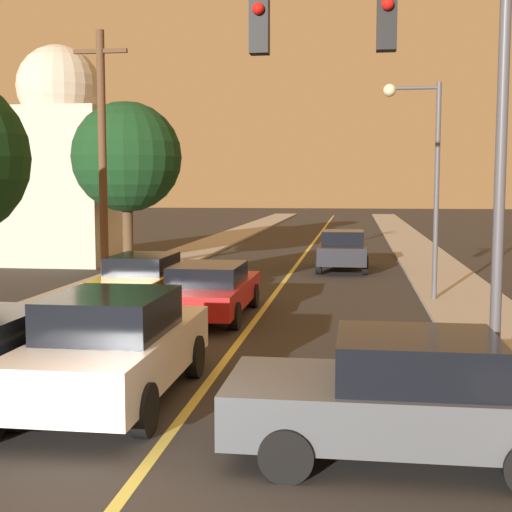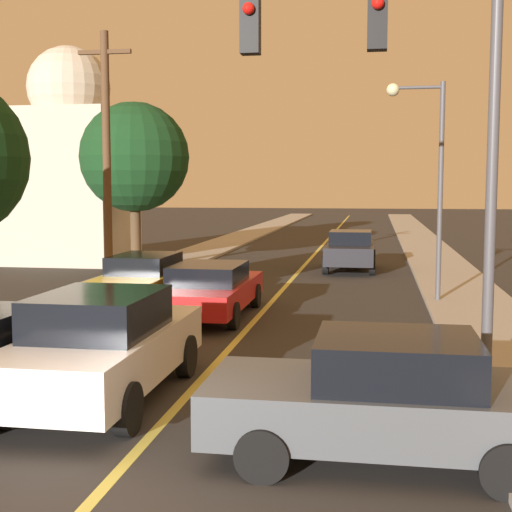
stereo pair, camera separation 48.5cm
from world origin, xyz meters
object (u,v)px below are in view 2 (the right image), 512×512
at_px(car_far_oncoming, 350,250).
at_px(domed_building_left, 71,164).
at_px(tree_left_far, 134,158).
at_px(car_crossing_right, 385,397).
at_px(traffic_signal_mast, 402,89).
at_px(utility_pole_left, 107,159).
at_px(car_near_lane_second, 210,289).
at_px(streetlamp_right, 426,159).
at_px(car_near_lane_front, 103,345).
at_px(car_outer_lane_second, 147,281).

relative_size(car_far_oncoming, domed_building_left, 0.47).
bearing_deg(domed_building_left, tree_left_far, -36.44).
xyz_separation_m(car_crossing_right, traffic_signal_mast, (0.23, 3.35, 4.11)).
relative_size(car_crossing_right, utility_pole_left, 0.56).
relative_size(car_near_lane_second, car_far_oncoming, 1.15).
xyz_separation_m(streetlamp_right, domed_building_left, (-14.50, 8.86, 0.17)).
relative_size(utility_pole_left, tree_left_far, 1.19).
bearing_deg(streetlamp_right, car_far_oncoming, 107.16).
height_order(car_near_lane_front, streetlamp_right, streetlamp_right).
xyz_separation_m(car_near_lane_second, utility_pole_left, (-3.73, 2.66, 3.40)).
height_order(car_near_lane_front, car_crossing_right, car_near_lane_front).
height_order(car_crossing_right, tree_left_far, tree_left_far).
height_order(car_far_oncoming, car_crossing_right, car_far_oncoming).
height_order(streetlamp_right, domed_building_left, domed_building_left).
bearing_deg(domed_building_left, car_far_oncoming, -6.08).
relative_size(car_crossing_right, domed_building_left, 0.46).
relative_size(car_near_lane_second, car_outer_lane_second, 1.04).
height_order(car_crossing_right, streetlamp_right, streetlamp_right).
bearing_deg(car_crossing_right, utility_pole_left, 34.68).
xyz_separation_m(car_near_lane_second, domed_building_left, (-8.99, 11.94, 3.54)).
bearing_deg(traffic_signal_mast, utility_pole_left, 135.04).
relative_size(streetlamp_right, utility_pole_left, 0.79).
distance_m(car_near_lane_front, tree_left_far, 17.42).
distance_m(traffic_signal_mast, tree_left_far, 17.52).
xyz_separation_m(car_far_oncoming, streetlamp_right, (2.34, -7.57, 3.27)).
bearing_deg(car_far_oncoming, car_outer_lane_second, 62.92).
xyz_separation_m(car_outer_lane_second, car_far_oncoming, (5.08, 9.93, 0.03)).
height_order(car_far_oncoming, traffic_signal_mast, traffic_signal_mast).
distance_m(car_near_lane_second, domed_building_left, 15.36).
relative_size(car_far_oncoming, utility_pole_left, 0.57).
height_order(tree_left_far, domed_building_left, domed_building_left).
distance_m(car_near_lane_front, domed_building_left, 21.42).
distance_m(car_near_lane_second, utility_pole_left, 5.70).
bearing_deg(car_crossing_right, tree_left_far, 27.54).
xyz_separation_m(car_outer_lane_second, domed_building_left, (-7.08, 11.23, 3.48)).
bearing_deg(streetlamp_right, traffic_signal_mast, -96.56).
bearing_deg(domed_building_left, utility_pole_left, -60.45).
relative_size(traffic_signal_mast, domed_building_left, 0.72).
bearing_deg(car_crossing_right, traffic_signal_mast, -3.94).
bearing_deg(car_near_lane_second, traffic_signal_mast, -50.99).
xyz_separation_m(car_near_lane_second, streetlamp_right, (5.51, 3.08, 3.37)).
distance_m(car_near_lane_front, streetlamp_right, 12.10).
height_order(streetlamp_right, tree_left_far, tree_left_far).
bearing_deg(utility_pole_left, traffic_signal_mast, -44.96).
bearing_deg(domed_building_left, traffic_signal_mast, -52.37).
height_order(car_near_lane_front, utility_pole_left, utility_pole_left).
bearing_deg(car_near_lane_front, traffic_signal_mast, 19.92).
distance_m(car_far_oncoming, tree_left_far, 9.16).
bearing_deg(car_crossing_right, car_near_lane_second, 25.65).
bearing_deg(car_far_oncoming, streetlamp_right, 107.16).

